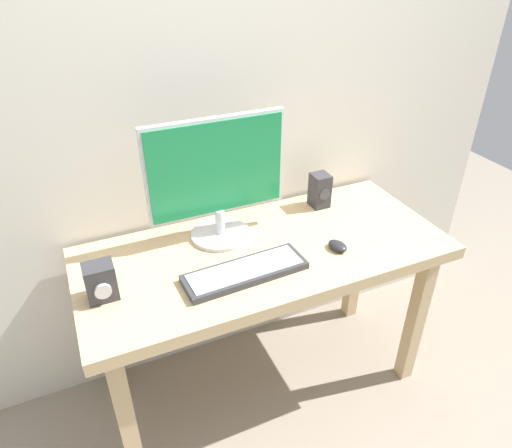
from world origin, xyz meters
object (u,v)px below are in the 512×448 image
Objects in this scene: desk at (265,268)px; speaker_right at (320,190)px; monitor at (217,178)px; keyboard_primary at (245,272)px; audio_controller at (101,282)px; mouse at (338,246)px.

desk is 0.45m from speaker_right.
keyboard_primary is at bearing -91.43° from monitor.
audio_controller is (-0.49, -0.20, -0.19)m from monitor.
monitor is at bearing 22.20° from audio_controller.
audio_controller is at bearing 164.86° from mouse.
monitor is 0.37m from keyboard_primary.
desk is 16.89× the size of mouse.
keyboard_primary is 2.99× the size of speaker_right.
speaker_right is 1.15× the size of audio_controller.
mouse is (0.25, -0.12, 0.11)m from desk.
mouse is at bearing -25.38° from desk.
mouse is 0.35m from speaker_right.
desk is 0.30m from mouse.
speaker_right is at bearing 5.16° from monitor.
mouse is at bearing -108.39° from speaker_right.
desk is 9.44× the size of speaker_right.
desk is 0.21m from keyboard_primary.
desk is 10.83× the size of audio_controller.
keyboard_primary is 0.49m from audio_controller.
speaker_right reaches higher than mouse.
monitor is 4.10× the size of audio_controller.
speaker_right is 1.00m from audio_controller.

